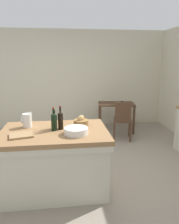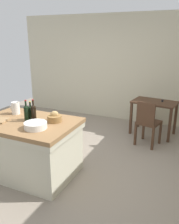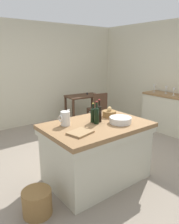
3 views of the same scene
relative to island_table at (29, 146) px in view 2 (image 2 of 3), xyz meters
name	(u,v)px [view 2 (image 2 of 3)]	position (x,y,z in m)	size (l,w,h in m)	color
ground_plane	(69,163)	(0.40, 0.50, -0.47)	(6.76, 6.76, 0.00)	gray
wall_back	(118,68)	(0.40, 3.10, 0.83)	(5.32, 0.12, 2.60)	beige
island_table	(29,146)	(0.00, 0.00, 0.00)	(1.46, 1.00, 0.86)	olive
writing_desk	(154,107)	(1.47, 2.36, 0.16)	(0.97, 0.68, 0.79)	#472D1E
wooden_chair	(148,122)	(1.47, 1.73, 0.03)	(0.48, 0.48, 0.91)	#472D1E
pitcher	(16,108)	(-0.39, 0.21, 0.50)	(0.17, 0.13, 0.24)	silver
wash_bowl	(36,125)	(0.29, -0.18, 0.44)	(0.31, 0.31, 0.09)	silver
bread_basket	(55,118)	(0.38, 0.16, 0.45)	(0.21, 0.21, 0.16)	olive
wine_bottle_dark	(34,112)	(0.09, 0.05, 0.53)	(0.07, 0.07, 0.33)	black
wine_bottle_amber	(31,112)	(0.01, 0.09, 0.51)	(0.07, 0.07, 0.28)	black
wine_bottle_green	(26,113)	(0.00, 0.00, 0.53)	(0.07, 0.07, 0.32)	black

